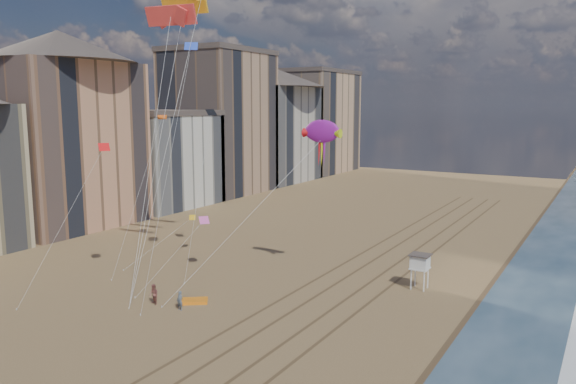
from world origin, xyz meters
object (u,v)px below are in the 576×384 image
object	(u,v)px
kite_flyer_a	(180,301)
lifeguard_stand	(420,262)
show_kite	(322,132)
kite_flyer_b	(154,294)
grounded_kite	(195,301)

from	to	relation	value
kite_flyer_a	lifeguard_stand	bearing A→B (deg)	49.39
show_kite	kite_flyer_b	bearing A→B (deg)	-125.56
grounded_kite	kite_flyer_b	size ratio (longest dim) A/B	1.25
kite_flyer_a	kite_flyer_b	distance (m)	3.00
kite_flyer_a	show_kite	bearing A→B (deg)	67.79
kite_flyer_a	kite_flyer_b	bearing A→B (deg)	-173.59
grounded_kite	show_kite	bearing A→B (deg)	22.86
grounded_kite	kite_flyer_a	size ratio (longest dim) A/B	1.36
lifeguard_stand	grounded_kite	size ratio (longest dim) A/B	1.48
lifeguard_stand	show_kite	world-z (taller)	show_kite
lifeguard_stand	show_kite	distance (m)	15.99
kite_flyer_a	grounded_kite	bearing A→B (deg)	99.08
lifeguard_stand	show_kite	xyz separation A→B (m)	(-9.51, -2.70, 12.57)
grounded_kite	kite_flyer_b	world-z (taller)	kite_flyer_b
show_kite	kite_flyer_a	size ratio (longest dim) A/B	12.64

